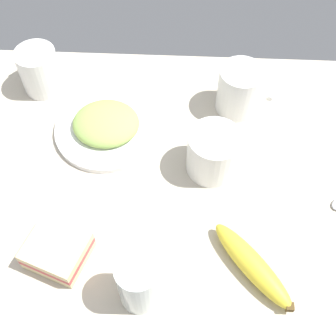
{
  "coord_description": "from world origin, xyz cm",
  "views": [
    {
      "loc": [
        -2.05,
        44.09,
        72.44
      ],
      "look_at": [
        0.0,
        0.0,
        5.0
      ],
      "focal_mm": 48.24,
      "sensor_mm": 36.0,
      "label": 1
    }
  ],
  "objects_px": {
    "banana": "(252,265)",
    "sandwich_main": "(57,250)",
    "coffee_mug_milky": "(214,152)",
    "plate_of_food": "(106,126)",
    "glass_of_milk": "(139,284)",
    "coffee_mug_spare": "(239,89)",
    "coffee_mug_black": "(39,70)"
  },
  "relations": [
    {
      "from": "glass_of_milk",
      "to": "plate_of_food",
      "type": "bearing_deg",
      "value": -74.1
    },
    {
      "from": "coffee_mug_black",
      "to": "coffee_mug_milky",
      "type": "xyz_separation_m",
      "value": [
        -0.35,
        0.19,
        -0.0
      ]
    },
    {
      "from": "coffee_mug_milky",
      "to": "banana",
      "type": "relative_size",
      "value": 0.7
    },
    {
      "from": "coffee_mug_spare",
      "to": "glass_of_milk",
      "type": "bearing_deg",
      "value": 67.44
    },
    {
      "from": "plate_of_food",
      "to": "coffee_mug_black",
      "type": "relative_size",
      "value": 2.09
    },
    {
      "from": "coffee_mug_milky",
      "to": "coffee_mug_spare",
      "type": "height_order",
      "value": "coffee_mug_spare"
    },
    {
      "from": "sandwich_main",
      "to": "coffee_mug_black",
      "type": "bearing_deg",
      "value": -75.11
    },
    {
      "from": "coffee_mug_milky",
      "to": "sandwich_main",
      "type": "distance_m",
      "value": 0.32
    },
    {
      "from": "plate_of_food",
      "to": "glass_of_milk",
      "type": "bearing_deg",
      "value": 105.9
    },
    {
      "from": "coffee_mug_spare",
      "to": "sandwich_main",
      "type": "distance_m",
      "value": 0.46
    },
    {
      "from": "glass_of_milk",
      "to": "coffee_mug_black",
      "type": "bearing_deg",
      "value": -61.19
    },
    {
      "from": "coffee_mug_spare",
      "to": "banana",
      "type": "xyz_separation_m",
      "value": [
        -0.01,
        0.35,
        -0.03
      ]
    },
    {
      "from": "plate_of_food",
      "to": "coffee_mug_black",
      "type": "distance_m",
      "value": 0.19
    },
    {
      "from": "coffee_mug_spare",
      "to": "coffee_mug_black",
      "type": "bearing_deg",
      "value": -5.21
    },
    {
      "from": "coffee_mug_milky",
      "to": "banana",
      "type": "bearing_deg",
      "value": 107.49
    },
    {
      "from": "banana",
      "to": "sandwich_main",
      "type": "bearing_deg",
      "value": -1.7
    },
    {
      "from": "coffee_mug_black",
      "to": "sandwich_main",
      "type": "height_order",
      "value": "coffee_mug_black"
    },
    {
      "from": "plate_of_food",
      "to": "glass_of_milk",
      "type": "xyz_separation_m",
      "value": [
        -0.09,
        0.32,
        0.03
      ]
    },
    {
      "from": "sandwich_main",
      "to": "coffee_mug_milky",
      "type": "bearing_deg",
      "value": -143.16
    },
    {
      "from": "glass_of_milk",
      "to": "coffee_mug_spare",
      "type": "bearing_deg",
      "value": -112.56
    },
    {
      "from": "banana",
      "to": "glass_of_milk",
      "type": "bearing_deg",
      "value": 15.53
    },
    {
      "from": "coffee_mug_black",
      "to": "banana",
      "type": "distance_m",
      "value": 0.57
    },
    {
      "from": "plate_of_food",
      "to": "banana",
      "type": "bearing_deg",
      "value": 134.36
    },
    {
      "from": "coffee_mug_black",
      "to": "banana",
      "type": "bearing_deg",
      "value": 137.1
    },
    {
      "from": "coffee_mug_spare",
      "to": "glass_of_milk",
      "type": "relative_size",
      "value": 0.98
    },
    {
      "from": "plate_of_food",
      "to": "coffee_mug_spare",
      "type": "bearing_deg",
      "value": -163.82
    },
    {
      "from": "coffee_mug_spare",
      "to": "glass_of_milk",
      "type": "xyz_separation_m",
      "value": [
        0.16,
        0.4,
        -0.0
      ]
    },
    {
      "from": "coffee_mug_black",
      "to": "coffee_mug_spare",
      "type": "xyz_separation_m",
      "value": [
        -0.4,
        0.04,
        0.0
      ]
    },
    {
      "from": "coffee_mug_milky",
      "to": "coffee_mug_black",
      "type": "bearing_deg",
      "value": -27.97
    },
    {
      "from": "plate_of_food",
      "to": "banana",
      "type": "xyz_separation_m",
      "value": [
        -0.27,
        0.27,
        0.0
      ]
    },
    {
      "from": "coffee_mug_spare",
      "to": "coffee_mug_milky",
      "type": "bearing_deg",
      "value": 71.03
    },
    {
      "from": "coffee_mug_black",
      "to": "glass_of_milk",
      "type": "bearing_deg",
      "value": 118.81
    }
  ]
}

